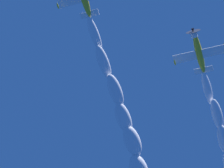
{
  "coord_description": "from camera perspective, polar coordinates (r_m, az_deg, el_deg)",
  "views": [
    {
      "loc": [
        6.58,
        20.38,
        2.04
      ],
      "look_at": [
        -10.12,
        -8.45,
        77.63
      ],
      "focal_mm": 82.28,
      "sensor_mm": 36.0,
      "label": 1
    }
  ],
  "objects": [
    {
      "name": "airplane_left_wingman",
      "position": [
        82.72,
        9.6,
        3.6
      ],
      "size": [
        7.21,
        7.22,
        2.99
      ],
      "color": "gold"
    }
  ]
}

